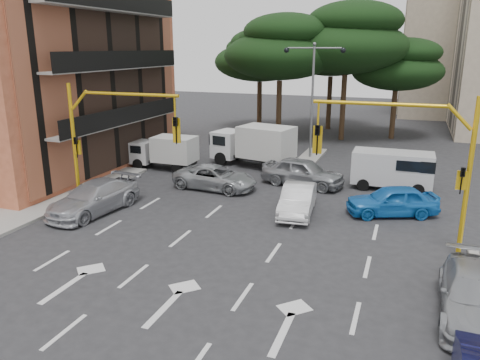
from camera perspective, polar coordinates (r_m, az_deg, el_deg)
The scene contains 20 objects.
ground at distance 18.80m, azimuth -1.79°, elevation -7.96°, with size 120.00×120.00×0.00m, color #28282B.
median_strip at distance 33.44m, azimuth 8.50°, elevation 2.71°, with size 1.40×6.00×0.15m, color gray.
apartment_orange at distance 34.21m, azimuth -26.13°, elevation 13.08°, with size 15.19×16.15×13.70m.
pine_left_near at distance 39.29m, azimuth 5.00°, elevation 15.84°, with size 9.15×9.15×10.23m.
pine_center at distance 40.26m, azimuth 12.99°, elevation 16.50°, with size 9.98×9.98×11.16m.
pine_left_far at distance 43.99m, azimuth 2.50°, elevation 14.98°, with size 8.32×8.32×9.30m.
pine_right at distance 41.93m, azimuth 18.74°, elevation 13.20°, with size 7.49×7.49×8.37m.
pine_back at distance 45.50m, azimuth 11.22°, elevation 15.61°, with size 9.15×9.15×10.23m.
signal_mast_right at distance 18.31m, azimuth 20.80°, elevation 3.13°, with size 5.79×0.37×6.00m.
signal_mast_left at distance 22.61m, azimuth -16.21°, elevation 5.80°, with size 5.79×0.37×6.00m.
street_lamp_center at distance 32.65m, azimuth 8.89°, elevation 11.89°, with size 4.16×0.36×7.77m.
car_white_hatch at distance 22.19m, azimuth 7.04°, elevation -2.42°, with size 1.43×4.11×1.35m, color silver.
car_blue_compact at distance 22.94m, azimuth 18.05°, elevation -2.40°, with size 1.68×4.16×1.42m, color blue.
car_silver_wagon at distance 23.23m, azimuth -17.39°, elevation -2.07°, with size 2.04×5.01×1.45m, color #AEB0B7.
car_silver_cross_a at distance 25.93m, azimuth -3.04°, elevation 0.31°, with size 2.15×4.65×1.29m, color #A0A3A7.
car_silver_cross_b at distance 26.67m, azimuth 7.66°, elevation 0.97°, with size 1.88×4.68×1.59m, color #919498.
car_silver_parked at distance 15.48m, azimuth 26.76°, elevation -12.50°, with size 1.92×4.73×1.37m, color #95979C.
van_white at distance 27.15m, azimuth 18.03°, elevation 1.17°, with size 1.93×4.26×2.13m, color silver, non-canonical shape.
box_truck_a at distance 30.54m, azimuth -9.26°, elevation 3.35°, with size 1.83×4.36×2.15m, color silver, non-canonical shape.
box_truck_b at distance 30.80m, azimuth 1.60°, elevation 4.20°, with size 2.32×5.53×2.72m, color white, non-canonical shape.
Camera 1 is at (6.47, -15.93, 7.60)m, focal length 35.00 mm.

